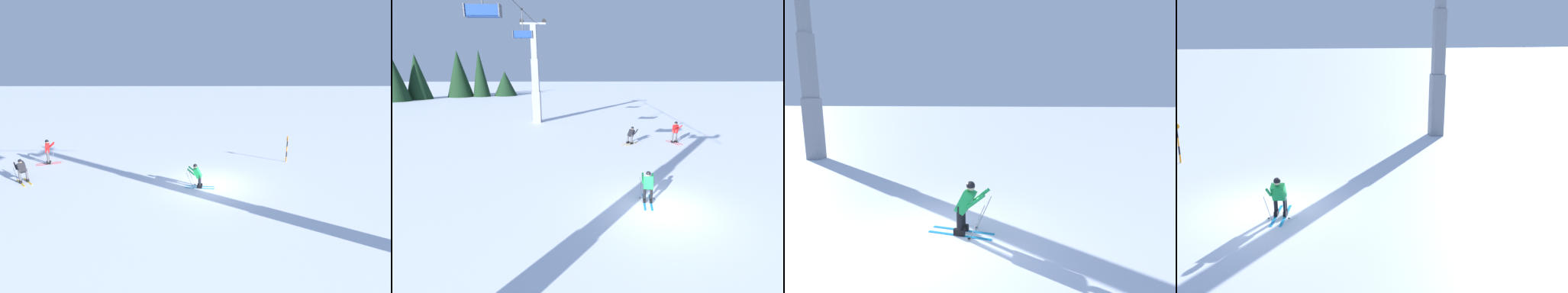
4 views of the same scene
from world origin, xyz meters
TOP-DOWN VIEW (x-y plane):
  - ground_plane at (0.00, 0.00)m, footprint 260.00×260.00m
  - skier_carving_main at (0.82, 0.49)m, footprint 1.72×0.76m
  - lift_tower_near at (-9.46, 8.55)m, footprint 0.74×2.64m

SIDE VIEW (x-z plane):
  - ground_plane at x=0.00m, z-range 0.00..0.00m
  - skier_carving_main at x=0.82m, z-range 0.03..1.54m
  - lift_tower_near at x=-9.46m, z-range -0.91..10.04m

